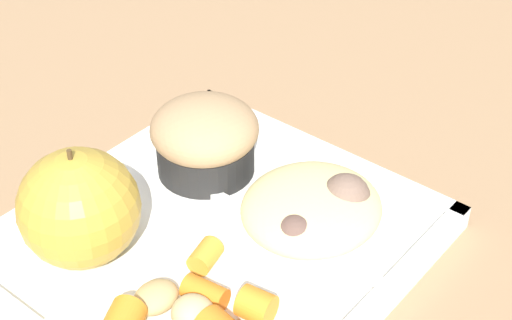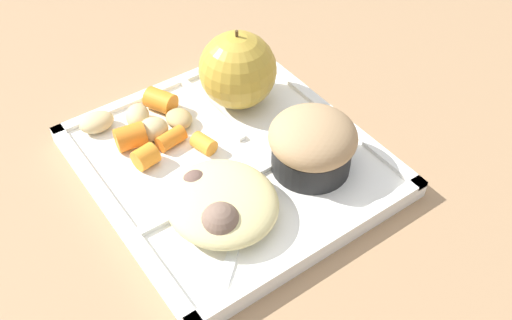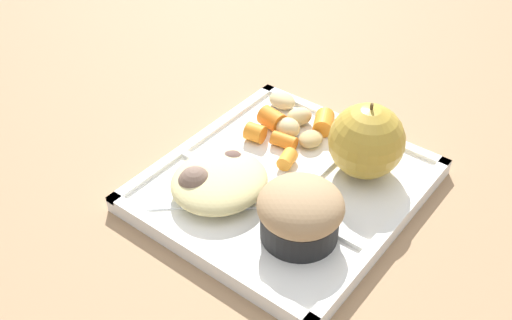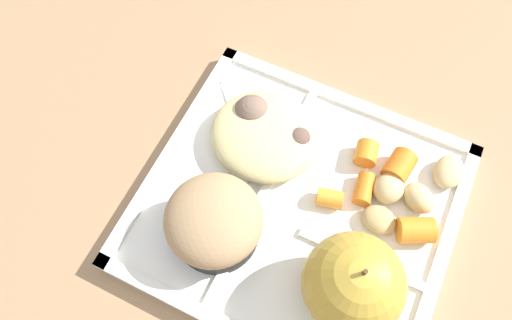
{
  "view_description": "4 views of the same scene",
  "coord_description": "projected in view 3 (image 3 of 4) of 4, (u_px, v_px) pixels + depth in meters",
  "views": [
    {
      "loc": [
        -0.32,
        -0.31,
        0.43
      ],
      "look_at": [
        0.06,
        0.01,
        0.05
      ],
      "focal_mm": 54.71,
      "sensor_mm": 36.0,
      "label": 1
    },
    {
      "loc": [
        0.38,
        -0.24,
        0.46
      ],
      "look_at": [
        0.03,
        0.01,
        0.03
      ],
      "focal_mm": 41.3,
      "sensor_mm": 36.0,
      "label": 2
    },
    {
      "loc": [
        0.44,
        0.3,
        0.48
      ],
      "look_at": [
        0.01,
        -0.04,
        0.04
      ],
      "focal_mm": 41.93,
      "sensor_mm": 36.0,
      "label": 3
    },
    {
      "loc": [
        -0.03,
        0.17,
        0.47
      ],
      "look_at": [
        0.05,
        -0.01,
        0.05
      ],
      "focal_mm": 33.55,
      "sensor_mm": 36.0,
      "label": 4
    }
  ],
  "objects": [
    {
      "name": "meatball_back",
      "position": [
        232.0,
        164.0,
        0.71
      ],
      "size": [
        0.03,
        0.03,
        0.03
      ],
      "primitive_type": "sphere",
      "color": "brown",
      "rests_on": "lunch_tray"
    },
    {
      "name": "carrot_slice_small",
      "position": [
        324.0,
        123.0,
        0.78
      ],
      "size": [
        0.04,
        0.04,
        0.03
      ],
      "primitive_type": "cylinder",
      "rotation": [
        0.0,
        1.57,
        0.45
      ],
      "color": "orange",
      "rests_on": "lunch_tray"
    },
    {
      "name": "egg_noodle_pile",
      "position": [
        219.0,
        181.0,
        0.68
      ],
      "size": [
        0.12,
        0.11,
        0.03
      ],
      "primitive_type": "ellipsoid",
      "color": "#D6C684",
      "rests_on": "lunch_tray"
    },
    {
      "name": "carrot_slice_tilted",
      "position": [
        284.0,
        141.0,
        0.75
      ],
      "size": [
        0.02,
        0.03,
        0.02
      ],
      "primitive_type": "cylinder",
      "rotation": [
        0.0,
        1.57,
        4.86
      ],
      "color": "orange",
      "rests_on": "lunch_tray"
    },
    {
      "name": "meatball_front",
      "position": [
        229.0,
        171.0,
        0.7
      ],
      "size": [
        0.03,
        0.03,
        0.03
      ],
      "primitive_type": "sphere",
      "color": "#755B4C",
      "rests_on": "lunch_tray"
    },
    {
      "name": "plastic_fork",
      "position": [
        200.0,
        204.0,
        0.67
      ],
      "size": [
        0.11,
        0.12,
        0.0
      ],
      "color": "white",
      "rests_on": "lunch_tray"
    },
    {
      "name": "carrot_slice_near_corner",
      "position": [
        287.0,
        159.0,
        0.72
      ],
      "size": [
        0.03,
        0.02,
        0.02
      ],
      "primitive_type": "cylinder",
      "rotation": [
        0.0,
        1.57,
        0.24
      ],
      "color": "orange",
      "rests_on": "lunch_tray"
    },
    {
      "name": "potato_chunk_wedge",
      "position": [
        311.0,
        139.0,
        0.75
      ],
      "size": [
        0.04,
        0.03,
        0.02
      ],
      "primitive_type": "ellipsoid",
      "rotation": [
        0.0,
        0.0,
        6.25
      ],
      "color": "tan",
      "rests_on": "lunch_tray"
    },
    {
      "name": "bran_muffin",
      "position": [
        300.0,
        212.0,
        0.62
      ],
      "size": [
        0.09,
        0.09,
        0.07
      ],
      "color": "black",
      "rests_on": "lunch_tray"
    },
    {
      "name": "carrot_slice_center",
      "position": [
        272.0,
        119.0,
        0.78
      ],
      "size": [
        0.03,
        0.04,
        0.03
      ],
      "primitive_type": "cylinder",
      "rotation": [
        0.0,
        1.57,
        4.56
      ],
      "color": "orange",
      "rests_on": "lunch_tray"
    },
    {
      "name": "potato_chunk_corner",
      "position": [
        299.0,
        117.0,
        0.79
      ],
      "size": [
        0.04,
        0.04,
        0.02
      ],
      "primitive_type": "ellipsoid",
      "rotation": [
        0.0,
        0.0,
        1.05
      ],
      "color": "tan",
      "rests_on": "lunch_tray"
    },
    {
      "name": "potato_chunk_large",
      "position": [
        282.0,
        101.0,
        0.82
      ],
      "size": [
        0.03,
        0.04,
        0.02
      ],
      "primitive_type": "ellipsoid",
      "rotation": [
        0.0,
        0.0,
        4.65
      ],
      "color": "tan",
      "rests_on": "lunch_tray"
    },
    {
      "name": "lunch_tray",
      "position": [
        285.0,
        186.0,
        0.71
      ],
      "size": [
        0.3,
        0.28,
        0.02
      ],
      "color": "white",
      "rests_on": "ground"
    },
    {
      "name": "ground",
      "position": [
        285.0,
        191.0,
        0.71
      ],
      "size": [
        6.0,
        6.0,
        0.0
      ],
      "primitive_type": "plane",
      "color": "#997551"
    },
    {
      "name": "meatball_side",
      "position": [
        195.0,
        183.0,
        0.67
      ],
      "size": [
        0.04,
        0.04,
        0.04
      ],
      "primitive_type": "sphere",
      "color": "#755B4C",
      "rests_on": "lunch_tray"
    },
    {
      "name": "green_apple",
      "position": [
        367.0,
        141.0,
        0.69
      ],
      "size": [
        0.09,
        0.09,
        0.1
      ],
      "color": "#B79333",
      "rests_on": "lunch_tray"
    },
    {
      "name": "potato_chunk_golden",
      "position": [
        288.0,
        128.0,
        0.77
      ],
      "size": [
        0.04,
        0.04,
        0.02
      ],
      "primitive_type": "ellipsoid",
      "rotation": [
        0.0,
        0.0,
        4.42
      ],
      "color": "tan",
      "rests_on": "lunch_tray"
    },
    {
      "name": "carrot_slice_edge",
      "position": [
        255.0,
        133.0,
        0.76
      ],
      "size": [
        0.03,
        0.03,
        0.02
      ],
      "primitive_type": "cylinder",
      "rotation": [
        0.0,
        1.57,
        1.73
      ],
      "color": "orange",
      "rests_on": "lunch_tray"
    }
  ]
}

